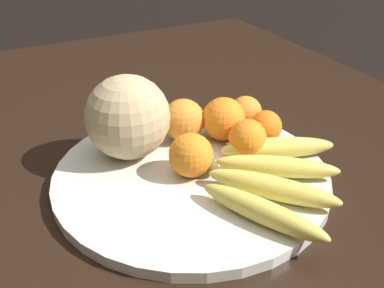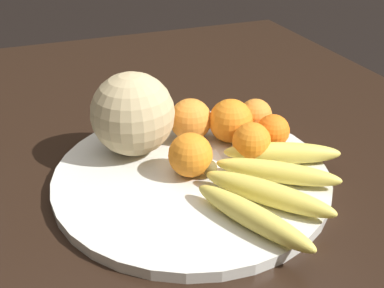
% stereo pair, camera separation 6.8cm
% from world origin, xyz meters
% --- Properties ---
extents(kitchen_table, '(1.61, 1.09, 0.76)m').
position_xyz_m(kitchen_table, '(0.00, 0.00, 0.67)').
color(kitchen_table, black).
rests_on(kitchen_table, ground_plane).
extents(fruit_bowl, '(0.43, 0.43, 0.02)m').
position_xyz_m(fruit_bowl, '(0.00, -0.05, 0.77)').
color(fruit_bowl, silver).
rests_on(fruit_bowl, kitchen_table).
extents(melon, '(0.14, 0.14, 0.14)m').
position_xyz_m(melon, '(-0.09, -0.12, 0.84)').
color(melon, tan).
rests_on(melon, fruit_bowl).
extents(banana_bunch, '(0.27, 0.27, 0.03)m').
position_xyz_m(banana_bunch, '(0.09, 0.04, 0.79)').
color(banana_bunch, brown).
rests_on(banana_bunch, fruit_bowl).
extents(orange_front_left, '(0.08, 0.08, 0.08)m').
position_xyz_m(orange_front_left, '(-0.07, 0.05, 0.81)').
color(orange_front_left, orange).
rests_on(orange_front_left, fruit_bowl).
extents(orange_front_right, '(0.06, 0.06, 0.06)m').
position_xyz_m(orange_front_right, '(-0.08, 0.11, 0.80)').
color(orange_front_right, orange).
rests_on(orange_front_right, fruit_bowl).
extents(orange_mid_center, '(0.07, 0.07, 0.07)m').
position_xyz_m(orange_mid_center, '(0.01, -0.05, 0.81)').
color(orange_mid_center, orange).
rests_on(orange_mid_center, fruit_bowl).
extents(orange_back_left, '(0.06, 0.06, 0.06)m').
position_xyz_m(orange_back_left, '(-0.02, 0.11, 0.80)').
color(orange_back_left, orange).
rests_on(orange_back_left, fruit_bowl).
extents(orange_back_right, '(0.06, 0.06, 0.06)m').
position_xyz_m(orange_back_right, '(-0.00, 0.05, 0.81)').
color(orange_back_right, orange).
rests_on(orange_back_right, fruit_bowl).
extents(orange_top_small, '(0.07, 0.07, 0.07)m').
position_xyz_m(orange_top_small, '(-0.10, -0.01, 0.81)').
color(orange_top_small, orange).
rests_on(orange_top_small, fruit_bowl).
extents(produce_tag, '(0.09, 0.04, 0.00)m').
position_xyz_m(produce_tag, '(0.00, -0.01, 0.78)').
color(produce_tag, white).
rests_on(produce_tag, fruit_bowl).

